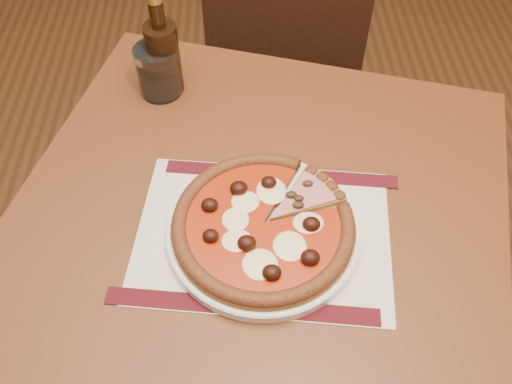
# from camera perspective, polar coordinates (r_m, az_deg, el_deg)

# --- Properties ---
(table) EXTENTS (0.99, 0.99, 0.75)m
(table) POSITION_cam_1_polar(r_m,az_deg,el_deg) (0.97, 0.04, -5.72)
(table) COLOR brown
(table) RESTS_ON ground
(chair_far) EXTENTS (0.40, 0.40, 0.82)m
(chair_far) POSITION_cam_1_polar(r_m,az_deg,el_deg) (1.55, 2.67, 11.79)
(chair_far) COLOR black
(chair_far) RESTS_ON ground
(placemat) EXTENTS (0.43, 0.33, 0.00)m
(placemat) POSITION_cam_1_polar(r_m,az_deg,el_deg) (0.86, 0.75, -4.52)
(placemat) COLOR beige
(placemat) RESTS_ON table
(plate) EXTENTS (0.30, 0.30, 0.02)m
(plate) POSITION_cam_1_polar(r_m,az_deg,el_deg) (0.85, 0.75, -4.15)
(plate) COLOR white
(plate) RESTS_ON placemat
(pizza) EXTENTS (0.28, 0.28, 0.04)m
(pizza) POSITION_cam_1_polar(r_m,az_deg,el_deg) (0.83, 0.74, -3.41)
(pizza) COLOR #956424
(pizza) RESTS_ON plate
(ham_slice) EXTENTS (0.13, 0.11, 0.02)m
(ham_slice) POSITION_cam_1_polar(r_m,az_deg,el_deg) (0.88, 5.31, -0.03)
(ham_slice) COLOR #956424
(ham_slice) RESTS_ON plate
(water_glass) EXTENTS (0.10, 0.10, 0.10)m
(water_glass) POSITION_cam_1_polar(r_m,az_deg,el_deg) (1.07, -10.23, 12.45)
(water_glass) COLOR white
(water_glass) RESTS_ON table
(bottle) EXTENTS (0.06, 0.06, 0.21)m
(bottle) POSITION_cam_1_polar(r_m,az_deg,el_deg) (1.05, -9.70, 14.00)
(bottle) COLOR #331C0C
(bottle) RESTS_ON table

